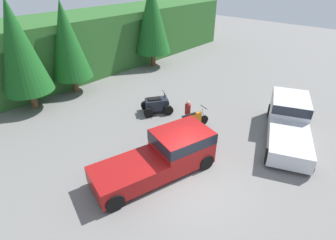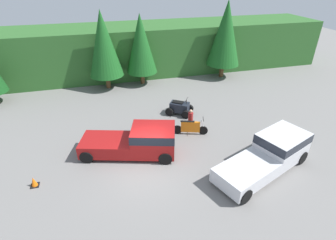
{
  "view_description": "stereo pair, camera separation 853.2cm",
  "coord_description": "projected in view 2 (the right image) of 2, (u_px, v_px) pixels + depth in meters",
  "views": [
    {
      "loc": [
        -7.17,
        -4.81,
        8.18
      ],
      "look_at": [
        2.09,
        3.28,
        0.95
      ],
      "focal_mm": 28.0,
      "sensor_mm": 36.0,
      "label": 1
    },
    {
      "loc": [
        -1.79,
        -11.26,
        9.69
      ],
      "look_at": [
        2.09,
        3.28,
        0.95
      ],
      "focal_mm": 28.0,
      "sensor_mm": 36.0,
      "label": 2
    }
  ],
  "objects": [
    {
      "name": "tree_mid_right",
      "position": [
        141.0,
        44.0,
        23.59
      ],
      "size": [
        2.83,
        2.83,
        6.43
      ],
      "color": "brown",
      "rests_on": "ground_plane"
    },
    {
      "name": "ground_plane",
      "position": [
        147.0,
        168.0,
        14.67
      ],
      "size": [
        80.0,
        80.0,
        0.0
      ],
      "primitive_type": "plane",
      "color": "slate"
    },
    {
      "name": "pickup_truck_red",
      "position": [
        138.0,
        140.0,
        15.34
      ],
      "size": [
        5.84,
        3.49,
        1.81
      ],
      "rotation": [
        0.0,
        0.0,
        -0.29
      ],
      "color": "maroon",
      "rests_on": "ground_plane"
    },
    {
      "name": "traffic_cone",
      "position": [
        34.0,
        182.0,
        13.34
      ],
      "size": [
        0.42,
        0.42,
        0.55
      ],
      "color": "black",
      "rests_on": "ground_plane"
    },
    {
      "name": "tree_right",
      "position": [
        225.0,
        33.0,
        24.92
      ],
      "size": [
        3.23,
        3.23,
        7.34
      ],
      "color": "brown",
      "rests_on": "ground_plane"
    },
    {
      "name": "quad_atv",
      "position": [
        180.0,
        108.0,
        19.88
      ],
      "size": [
        2.26,
        2.08,
        1.29
      ],
      "rotation": [
        0.0,
        0.0,
        -0.6
      ],
      "color": "black",
      "rests_on": "ground_plane"
    },
    {
      "name": "tree_mid_left",
      "position": [
        104.0,
        44.0,
        22.52
      ],
      "size": [
        3.02,
        3.02,
        6.86
      ],
      "color": "brown",
      "rests_on": "ground_plane"
    },
    {
      "name": "dirt_bike",
      "position": [
        190.0,
        128.0,
        17.43
      ],
      "size": [
        2.25,
        0.96,
        1.21
      ],
      "rotation": [
        0.0,
        0.0,
        -0.32
      ],
      "color": "black",
      "rests_on": "ground_plane"
    },
    {
      "name": "hillside_backdrop",
      "position": [
        116.0,
        51.0,
        26.85
      ],
      "size": [
        44.0,
        6.0,
        4.76
      ],
      "color": "#2D6028",
      "rests_on": "ground_plane"
    },
    {
      "name": "rider_person",
      "position": [
        190.0,
        119.0,
        17.63
      ],
      "size": [
        0.44,
        0.44,
        1.61
      ],
      "rotation": [
        0.0,
        0.0,
        -0.4
      ],
      "color": "brown",
      "rests_on": "ground_plane"
    },
    {
      "name": "pickup_truck_second",
      "position": [
        271.0,
        153.0,
        14.3
      ],
      "size": [
        6.25,
        4.01,
        1.81
      ],
      "rotation": [
        0.0,
        0.0,
        0.37
      ],
      "color": "silver",
      "rests_on": "ground_plane"
    }
  ]
}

